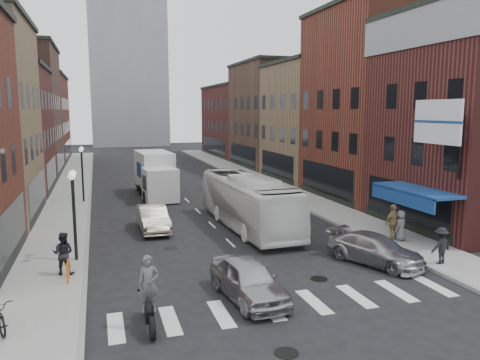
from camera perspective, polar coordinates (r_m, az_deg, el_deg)
name	(u,v)px	position (r m, az deg, el deg)	size (l,w,h in m)	color
ground	(264,276)	(19.59, 2.91, -11.58)	(160.00, 160.00, 0.00)	black
sidewalk_left	(71,194)	(39.89, -19.95, -1.60)	(3.00, 74.00, 0.15)	gray
sidewalk_right	(269,184)	(42.50, 3.57, -0.50)	(3.00, 74.00, 0.15)	gray
curb_left	(90,194)	(39.85, -17.79, -1.61)	(0.20, 74.00, 0.16)	gray
curb_right	(253,186)	(42.01, 1.65, -0.70)	(0.20, 74.00, 0.16)	gray
crosswalk_stripes	(293,305)	(17.00, 6.48, -14.85)	(12.00, 2.20, 0.01)	silver
bldg_left_far_a	(5,111)	(52.99, -26.73, 7.54)	(10.30, 12.20, 13.30)	#492F24
bldg_left_far_b	(25,119)	(66.85, -24.70, 6.82)	(10.30, 16.20, 11.30)	#602B1B
bldg_right_mid_a	(386,104)	(37.85, 17.42, 8.78)	(10.30, 10.20, 14.30)	#602B1B
bldg_right_mid_b	(325,121)	(46.47, 10.32, 7.05)	(10.30, 10.20, 11.30)	olive
bldg_right_far_a	(282,115)	(56.46, 5.17, 7.90)	(10.30, 12.20, 12.30)	#492F24
bldg_right_far_b	(246,121)	(69.64, 0.77, 7.22)	(10.30, 16.20, 10.30)	#4C1D1B
awning_blue	(413,192)	(25.30, 20.29, -1.34)	(1.80, 5.00, 0.78)	navy
billboard_sign	(439,123)	(23.21, 23.06, 6.38)	(1.52, 3.00, 3.70)	black
distant_tower	(125,13)	(97.22, -13.80, 19.11)	(14.00, 14.00, 50.00)	#9399A0
streetlamp_near	(73,198)	(21.64, -19.66, -2.14)	(0.32, 1.22, 4.11)	black
streetlamp_far	(82,164)	(35.50, -18.71, 1.90)	(0.32, 1.22, 4.11)	black
bike_rack	(68,271)	(19.62, -20.23, -10.38)	(0.08, 0.68, 0.80)	#D8590C
box_truck	(156,175)	(37.29, -10.23, 0.62)	(2.78, 8.02, 3.43)	silver
motorcycle_rider	(149,295)	(15.07, -11.05, -13.55)	(0.67, 2.32, 2.36)	black
transit_bus	(247,202)	(26.92, 0.90, -2.66)	(2.53, 10.83, 3.02)	silver
sedan_left_near	(248,280)	(17.07, 1.03, -12.06)	(1.71, 4.26, 1.45)	#A5A4A9
sedan_left_far	(153,219)	(26.75, -10.57, -4.64)	(1.49, 4.28, 1.41)	beige
curb_car	(375,249)	(21.65, 16.17, -8.13)	(1.82, 4.48, 1.30)	#A5A6AA
ped_left_solo	(63,253)	(20.33, -20.75, -8.35)	(0.84, 0.49, 1.74)	black
ped_right_a	(441,246)	(22.10, 23.31, -7.35)	(1.03, 0.51, 1.60)	black
ped_right_b	(393,222)	(25.13, 18.18, -4.90)	(1.09, 0.55, 1.86)	olive
ped_right_c	(401,226)	(25.17, 19.03, -5.27)	(0.76, 0.50, 1.56)	slate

